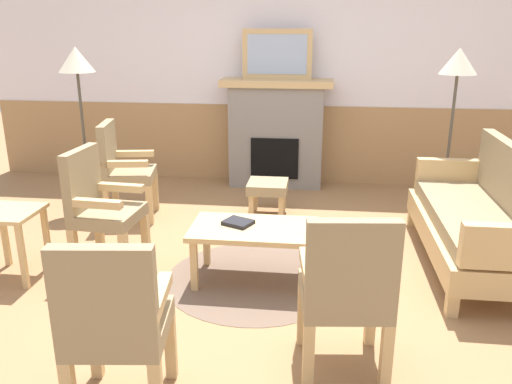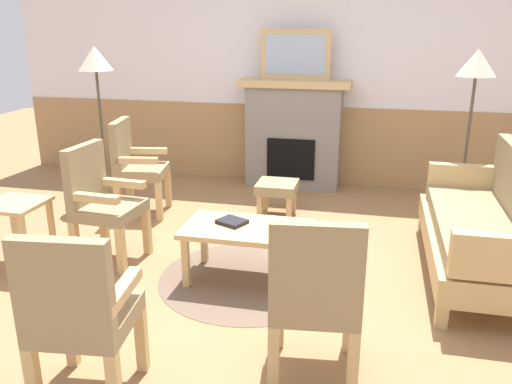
{
  "view_description": "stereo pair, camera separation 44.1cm",
  "coord_description": "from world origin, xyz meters",
  "px_view_note": "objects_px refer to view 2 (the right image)",
  "views": [
    {
      "loc": [
        0.51,
        -3.82,
        1.92
      ],
      "look_at": [
        0.0,
        0.35,
        0.55
      ],
      "focal_mm": 36.84,
      "sensor_mm": 36.0,
      "label": 1
    },
    {
      "loc": [
        0.94,
        -3.74,
        1.92
      ],
      "look_at": [
        0.0,
        0.35,
        0.55
      ],
      "focal_mm": 36.84,
      "sensor_mm": 36.0,
      "label": 2
    }
  ],
  "objects_px": {
    "coffee_table": "(247,233)",
    "floor_lamp_by_chairs": "(96,68)",
    "armchair_front_center": "(78,310)",
    "floor_lamp_by_couch": "(476,74)",
    "book_on_table": "(232,222)",
    "armchair_by_window_left": "(101,199)",
    "couch": "(482,228)",
    "side_table": "(16,216)",
    "footstool": "(277,189)",
    "armchair_front_left": "(315,291)",
    "fireplace": "(294,133)",
    "framed_picture": "(295,54)",
    "armchair_near_fireplace": "(135,163)"
  },
  "relations": [
    {
      "from": "armchair_front_center",
      "to": "floor_lamp_by_couch",
      "type": "relative_size",
      "value": 0.58
    },
    {
      "from": "armchair_near_fireplace",
      "to": "armchair_by_window_left",
      "type": "relative_size",
      "value": 1.0
    },
    {
      "from": "couch",
      "to": "armchair_near_fireplace",
      "type": "bearing_deg",
      "value": 167.4
    },
    {
      "from": "footstool",
      "to": "coffee_table",
      "type": "bearing_deg",
      "value": -88.41
    },
    {
      "from": "armchair_by_window_left",
      "to": "floor_lamp_by_couch",
      "type": "xyz_separation_m",
      "value": [
        3.02,
        1.64,
        0.91
      ]
    },
    {
      "from": "armchair_by_window_left",
      "to": "couch",
      "type": "bearing_deg",
      "value": 7.46
    },
    {
      "from": "fireplace",
      "to": "footstool",
      "type": "distance_m",
      "value": 1.13
    },
    {
      "from": "couch",
      "to": "coffee_table",
      "type": "bearing_deg",
      "value": -164.7
    },
    {
      "from": "footstool",
      "to": "armchair_front_left",
      "type": "distance_m",
      "value": 2.61
    },
    {
      "from": "armchair_front_left",
      "to": "floor_lamp_by_chairs",
      "type": "xyz_separation_m",
      "value": [
        -2.63,
        2.56,
        0.91
      ]
    },
    {
      "from": "fireplace",
      "to": "couch",
      "type": "relative_size",
      "value": 0.72
    },
    {
      "from": "fireplace",
      "to": "armchair_by_window_left",
      "type": "distance_m",
      "value": 2.71
    },
    {
      "from": "framed_picture",
      "to": "armchair_front_left",
      "type": "bearing_deg",
      "value": -79.09
    },
    {
      "from": "coffee_table",
      "to": "side_table",
      "type": "relative_size",
      "value": 1.75
    },
    {
      "from": "footstool",
      "to": "armchair_front_left",
      "type": "xyz_separation_m",
      "value": [
        0.68,
        -2.5,
        0.25
      ]
    },
    {
      "from": "fireplace",
      "to": "armchair_near_fireplace",
      "type": "relative_size",
      "value": 1.33
    },
    {
      "from": "armchair_near_fireplace",
      "to": "side_table",
      "type": "relative_size",
      "value": 1.78
    },
    {
      "from": "armchair_front_left",
      "to": "armchair_front_center",
      "type": "bearing_deg",
      "value": -157.92
    },
    {
      "from": "framed_picture",
      "to": "coffee_table",
      "type": "distance_m",
      "value": 2.77
    },
    {
      "from": "fireplace",
      "to": "floor_lamp_by_chairs",
      "type": "height_order",
      "value": "floor_lamp_by_chairs"
    },
    {
      "from": "floor_lamp_by_couch",
      "to": "floor_lamp_by_chairs",
      "type": "distance_m",
      "value": 3.77
    },
    {
      "from": "coffee_table",
      "to": "book_on_table",
      "type": "xyz_separation_m",
      "value": [
        -0.13,
        0.04,
        0.07
      ]
    },
    {
      "from": "coffee_table",
      "to": "armchair_near_fireplace",
      "type": "bearing_deg",
      "value": 140.92
    },
    {
      "from": "fireplace",
      "to": "floor_lamp_by_couch",
      "type": "bearing_deg",
      "value": -23.24
    },
    {
      "from": "coffee_table",
      "to": "floor_lamp_by_chairs",
      "type": "distance_m",
      "value": 2.71
    },
    {
      "from": "fireplace",
      "to": "floor_lamp_by_chairs",
      "type": "distance_m",
      "value": 2.33
    },
    {
      "from": "book_on_table",
      "to": "armchair_near_fireplace",
      "type": "bearing_deg",
      "value": 139.28
    },
    {
      "from": "book_on_table",
      "to": "floor_lamp_by_couch",
      "type": "height_order",
      "value": "floor_lamp_by_couch"
    },
    {
      "from": "fireplace",
      "to": "book_on_table",
      "type": "height_order",
      "value": "fireplace"
    },
    {
      "from": "book_on_table",
      "to": "armchair_near_fireplace",
      "type": "distance_m",
      "value": 1.79
    },
    {
      "from": "floor_lamp_by_chairs",
      "to": "footstool",
      "type": "bearing_deg",
      "value": -1.77
    },
    {
      "from": "armchair_by_window_left",
      "to": "side_table",
      "type": "bearing_deg",
      "value": -157.19
    },
    {
      "from": "book_on_table",
      "to": "coffee_table",
      "type": "bearing_deg",
      "value": -16.63
    },
    {
      "from": "armchair_front_center",
      "to": "side_table",
      "type": "distance_m",
      "value": 1.93
    },
    {
      "from": "side_table",
      "to": "armchair_front_center",
      "type": "bearing_deg",
      "value": -44.61
    },
    {
      "from": "couch",
      "to": "armchair_front_left",
      "type": "relative_size",
      "value": 1.84
    },
    {
      "from": "footstool",
      "to": "floor_lamp_by_couch",
      "type": "height_order",
      "value": "floor_lamp_by_couch"
    },
    {
      "from": "couch",
      "to": "book_on_table",
      "type": "xyz_separation_m",
      "value": [
        -1.88,
        -0.44,
        0.06
      ]
    },
    {
      "from": "fireplace",
      "to": "framed_picture",
      "type": "relative_size",
      "value": 1.62
    },
    {
      "from": "coffee_table",
      "to": "book_on_table",
      "type": "bearing_deg",
      "value": 163.37
    },
    {
      "from": "armchair_front_left",
      "to": "side_table",
      "type": "height_order",
      "value": "armchair_front_left"
    },
    {
      "from": "floor_lamp_by_couch",
      "to": "footstool",
      "type": "bearing_deg",
      "value": -170.93
    },
    {
      "from": "side_table",
      "to": "floor_lamp_by_chairs",
      "type": "bearing_deg",
      "value": 94.23
    },
    {
      "from": "armchair_front_center",
      "to": "armchair_front_left",
      "type": "bearing_deg",
      "value": 22.08
    },
    {
      "from": "coffee_table",
      "to": "armchair_near_fireplace",
      "type": "xyz_separation_m",
      "value": [
        -1.48,
        1.2,
        0.15
      ]
    },
    {
      "from": "armchair_by_window_left",
      "to": "armchair_front_center",
      "type": "xyz_separation_m",
      "value": [
        0.76,
        -1.61,
        0.0
      ]
    },
    {
      "from": "framed_picture",
      "to": "armchair_front_center",
      "type": "height_order",
      "value": "framed_picture"
    },
    {
      "from": "fireplace",
      "to": "coffee_table",
      "type": "distance_m",
      "value": 2.52
    },
    {
      "from": "fireplace",
      "to": "armchair_front_left",
      "type": "xyz_separation_m",
      "value": [
        0.69,
        -3.57,
        -0.11
      ]
    },
    {
      "from": "couch",
      "to": "armchair_near_fireplace",
      "type": "relative_size",
      "value": 1.84
    }
  ]
}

